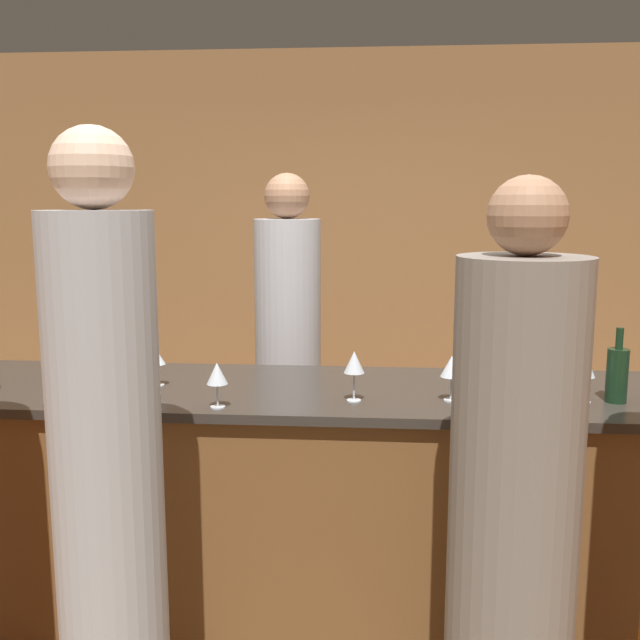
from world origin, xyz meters
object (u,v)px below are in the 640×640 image
(guest_0, at_px, (513,530))
(wine_bottle_0, at_px, (617,374))
(guest_2, at_px, (109,497))
(ice_bucket, at_px, (111,351))
(bartender, at_px, (288,376))

(guest_0, height_order, wine_bottle_0, guest_0)
(guest_0, distance_m, guest_2, 1.15)
(ice_bucket, bearing_deg, guest_0, -30.17)
(ice_bucket, bearing_deg, wine_bottle_0, -6.10)
(bartender, bearing_deg, guest_2, 78.91)
(guest_2, height_order, ice_bucket, guest_2)
(bartender, distance_m, wine_bottle_0, 1.62)
(guest_0, bearing_deg, guest_2, -177.62)
(guest_2, distance_m, wine_bottle_0, 1.77)
(guest_2, xyz_separation_m, ice_bucket, (-0.32, 0.90, 0.23))
(guest_0, relative_size, wine_bottle_0, 6.75)
(guest_0, bearing_deg, wine_bottle_0, 53.68)
(bartender, height_order, guest_0, bartender)
(guest_0, distance_m, wine_bottle_0, 0.86)
(guest_0, xyz_separation_m, ice_bucket, (-1.47, 0.85, 0.31))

